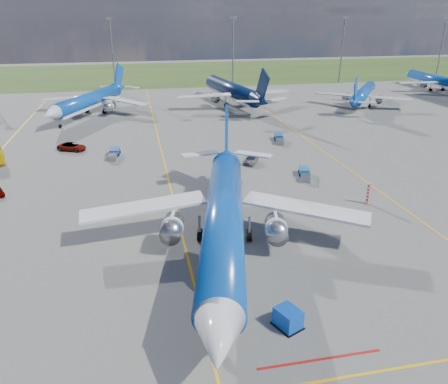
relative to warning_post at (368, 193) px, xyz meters
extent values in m
plane|color=#565653|center=(-26.00, -8.00, -1.50)|extent=(400.00, 400.00, 0.00)
cube|color=#2D4719|center=(-26.00, 142.00, -1.50)|extent=(400.00, 80.00, 0.01)
cube|color=#F0AF14|center=(-26.00, 22.00, -1.49)|extent=(0.25, 160.00, 0.02)
cube|color=#F0AF14|center=(4.00, 32.00, -1.49)|extent=(0.25, 120.00, 0.02)
cube|color=#A5140F|center=(-18.00, -26.00, -1.49)|extent=(10.00, 0.25, 0.02)
cylinder|color=slate|center=(-36.00, 102.00, 9.50)|extent=(0.50, 0.50, 22.00)
cube|color=slate|center=(-36.00, 102.00, 20.80)|extent=(2.20, 0.50, 0.80)
cylinder|color=slate|center=(4.00, 102.00, 9.50)|extent=(0.50, 0.50, 22.00)
cube|color=slate|center=(4.00, 102.00, 20.80)|extent=(2.20, 0.50, 0.80)
cylinder|color=slate|center=(44.00, 102.00, 9.50)|extent=(0.50, 0.50, 22.00)
cube|color=slate|center=(44.00, 102.00, 20.80)|extent=(2.20, 0.50, 0.80)
cylinder|color=slate|center=(84.00, 102.00, 9.50)|extent=(0.50, 0.50, 22.00)
cube|color=slate|center=(84.00, 102.00, 20.80)|extent=(2.20, 0.50, 0.80)
cylinder|color=red|center=(0.00, 0.00, 0.00)|extent=(0.50, 0.50, 3.00)
cube|color=blue|center=(-19.16, -21.88, -0.66)|extent=(2.38, 2.60, 1.68)
imported|color=#999999|center=(-42.54, 33.92, -0.75)|extent=(5.94, 4.59, 1.50)
imported|color=#999999|center=(-11.19, 19.95, -0.83)|extent=(3.86, 4.96, 1.34)
cube|color=#1A65A0|center=(-4.30, 12.54, -0.91)|extent=(2.24, 3.10, 1.18)
cube|color=slate|center=(-5.11, 9.88, -1.02)|extent=(1.85, 2.42, 0.96)
cube|color=#194298|center=(-34.57, 29.46, -0.88)|extent=(1.88, 3.09, 1.24)
cube|color=slate|center=(-34.88, 26.53, -0.99)|extent=(1.59, 2.39, 1.02)
cube|color=#174C8C|center=(-1.89, 32.97, -0.89)|extent=(2.22, 3.20, 1.23)
cube|color=slate|center=(-2.59, 30.16, -1.00)|extent=(1.84, 2.49, 1.00)
camera|label=1|loc=(-30.34, -49.72, 23.02)|focal=35.00mm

